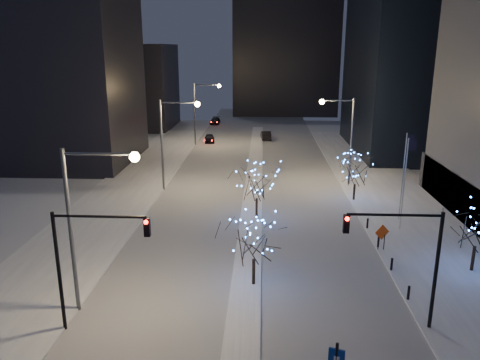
# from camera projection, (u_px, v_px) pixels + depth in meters

# --- Properties ---
(ground) EXTENTS (160.00, 160.00, 0.00)m
(ground) POSITION_uv_depth(u_px,v_px,m) (242.00, 334.00, 25.91)
(ground) COLOR silver
(ground) RESTS_ON ground
(road) EXTENTS (20.00, 130.00, 0.02)m
(road) POSITION_uv_depth(u_px,v_px,m) (255.00, 172.00, 59.54)
(road) COLOR #9CA2AA
(road) RESTS_ON ground
(median) EXTENTS (2.00, 80.00, 0.15)m
(median) POSITION_uv_depth(u_px,v_px,m) (254.00, 183.00, 54.72)
(median) COLOR white
(median) RESTS_ON ground
(east_sidewalk) EXTENTS (10.00, 90.00, 0.15)m
(east_sidewalk) POSITION_uv_depth(u_px,v_px,m) (409.00, 214.00, 44.40)
(east_sidewalk) COLOR white
(east_sidewalk) RESTS_ON ground
(west_sidewalk) EXTENTS (8.00, 90.00, 0.15)m
(west_sidewalk) POSITION_uv_depth(u_px,v_px,m) (109.00, 209.00, 45.77)
(west_sidewalk) COLOR white
(west_sidewalk) RESTS_ON ground
(filler_west_near) EXTENTS (22.00, 18.00, 24.00)m
(filler_west_near) POSITION_uv_depth(u_px,v_px,m) (47.00, 74.00, 62.42)
(filler_west_near) COLOR black
(filler_west_near) RESTS_ON ground
(filler_west_far) EXTENTS (18.00, 16.00, 16.00)m
(filler_west_far) POSITION_uv_depth(u_px,v_px,m) (127.00, 86.00, 92.25)
(filler_west_far) COLOR black
(filler_west_far) RESTS_ON ground
(horizon_block) EXTENTS (24.00, 14.00, 42.00)m
(horizon_block) POSITION_uv_depth(u_px,v_px,m) (286.00, 23.00, 108.34)
(horizon_block) COLOR black
(horizon_block) RESTS_ON ground
(street_lamp_w_near) EXTENTS (4.40, 0.56, 10.00)m
(street_lamp_w_near) POSITION_uv_depth(u_px,v_px,m) (87.00, 209.00, 26.49)
(street_lamp_w_near) COLOR #595E66
(street_lamp_w_near) RESTS_ON ground
(street_lamp_w_mid) EXTENTS (4.40, 0.56, 10.00)m
(street_lamp_w_mid) POSITION_uv_depth(u_px,v_px,m) (171.00, 132.00, 50.52)
(street_lamp_w_mid) COLOR #595E66
(street_lamp_w_mid) RESTS_ON ground
(street_lamp_w_far) EXTENTS (4.40, 0.56, 10.00)m
(street_lamp_w_far) POSITION_uv_depth(u_px,v_px,m) (201.00, 105.00, 74.54)
(street_lamp_w_far) COLOR #595E66
(street_lamp_w_far) RESTS_ON ground
(street_lamp_east) EXTENTS (3.90, 0.56, 10.00)m
(street_lamp_east) POSITION_uv_depth(u_px,v_px,m) (344.00, 130.00, 52.51)
(street_lamp_east) COLOR #595E66
(street_lamp_east) RESTS_ON ground
(traffic_signal_west) EXTENTS (5.26, 0.43, 7.00)m
(traffic_signal_west) POSITION_uv_depth(u_px,v_px,m) (85.00, 252.00, 25.01)
(traffic_signal_west) COLOR black
(traffic_signal_west) RESTS_ON ground
(traffic_signal_east) EXTENTS (5.26, 0.43, 7.00)m
(traffic_signal_east) POSITION_uv_depth(u_px,v_px,m) (409.00, 251.00, 25.14)
(traffic_signal_east) COLOR black
(traffic_signal_east) RESTS_ON ground
(flagpoles) EXTENTS (1.35, 2.60, 8.00)m
(flagpoles) POSITION_uv_depth(u_px,v_px,m) (405.00, 173.00, 40.55)
(flagpoles) COLOR silver
(flagpoles) RESTS_ON east_sidewalk
(bollards) EXTENTS (0.16, 12.16, 0.90)m
(bollards) POSITION_uv_depth(u_px,v_px,m) (385.00, 252.00, 34.87)
(bollards) COLOR black
(bollards) RESTS_ON east_sidewalk
(car_near) EXTENTS (2.07, 4.15, 1.36)m
(car_near) POSITION_uv_depth(u_px,v_px,m) (210.00, 138.00, 78.49)
(car_near) COLOR black
(car_near) RESTS_ON ground
(car_mid) EXTENTS (1.95, 4.65, 1.50)m
(car_mid) POSITION_uv_depth(u_px,v_px,m) (266.00, 135.00, 80.87)
(car_mid) COLOR black
(car_mid) RESTS_ON ground
(car_far) EXTENTS (1.91, 4.55, 1.31)m
(car_far) POSITION_uv_depth(u_px,v_px,m) (215.00, 121.00, 97.49)
(car_far) COLOR black
(car_far) RESTS_ON ground
(holiday_tree_median_near) EXTENTS (4.50, 4.50, 4.87)m
(holiday_tree_median_near) POSITION_uv_depth(u_px,v_px,m) (254.00, 239.00, 30.28)
(holiday_tree_median_near) COLOR black
(holiday_tree_median_near) RESTS_ON median
(holiday_tree_median_far) EXTENTS (4.57, 4.57, 5.54)m
(holiday_tree_median_far) POSITION_uv_depth(u_px,v_px,m) (257.00, 181.00, 42.50)
(holiday_tree_median_far) COLOR black
(holiday_tree_median_far) RESTS_ON median
(holiday_tree_plaza_near) EXTENTS (4.76, 4.76, 5.04)m
(holiday_tree_plaza_near) POSITION_uv_depth(u_px,v_px,m) (478.00, 227.00, 32.17)
(holiday_tree_plaza_near) COLOR black
(holiday_tree_plaza_near) RESTS_ON east_sidewalk
(holiday_tree_plaza_far) EXTENTS (4.57, 4.57, 5.02)m
(holiday_tree_plaza_far) POSITION_uv_depth(u_px,v_px,m) (356.00, 170.00, 47.62)
(holiday_tree_plaza_far) COLOR black
(holiday_tree_plaza_far) RESTS_ON east_sidewalk
(construction_sign) EXTENTS (1.19, 0.48, 2.07)m
(construction_sign) POSITION_uv_depth(u_px,v_px,m) (382.00, 235.00, 36.11)
(construction_sign) COLOR black
(construction_sign) RESTS_ON east_sidewalk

